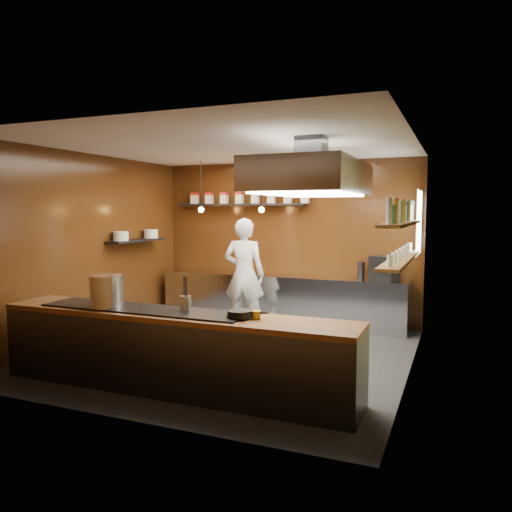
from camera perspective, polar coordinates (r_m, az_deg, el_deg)
The scene contains 26 objects.
floor at distance 7.45m, azimuth -2.85°, elevation -11.06°, with size 5.00×5.00×0.00m, color black.
back_wall at distance 9.49m, azimuth 3.52°, elevation 1.67°, with size 5.00×5.00×0.00m, color #331909.
left_wall at distance 8.54m, azimuth -18.27°, elevation 1.01°, with size 5.00×5.00×0.00m, color #331909.
right_wall at distance 6.52m, azimuth 17.39°, elevation -0.21°, with size 5.00×5.00×0.00m, color #4D4D2B.
ceiling at distance 7.21m, azimuth -2.96°, elevation 12.47°, with size 5.00×5.00×0.00m, color silver.
window_pane at distance 8.20m, azimuth 18.14°, elevation 3.65°, with size 1.00×1.00×0.00m, color white.
prep_counter at distance 9.31m, azimuth 2.83°, elevation -4.91°, with size 4.60×0.65×0.90m, color silver.
pass_counter at distance 5.97m, azimuth -9.55°, elevation -10.63°, with size 4.40×0.72×0.94m.
tin_shelf at distance 9.67m, azimuth -1.80°, elevation 5.89°, with size 2.60×0.26×0.04m, color black.
plate_shelf at distance 9.23m, azimuth -13.49°, elevation 1.74°, with size 0.30×1.40×0.04m, color black.
bottle_shelf_upper at distance 6.81m, azimuth 16.36°, elevation 3.58°, with size 0.26×2.80×0.04m, color olive.
bottle_shelf_lower at distance 6.84m, azimuth 16.26°, elevation -0.35°, with size 0.26×2.80×0.04m, color olive.
extractor_hood at distance 6.33m, azimuth 6.31°, elevation 8.95°, with size 1.20×2.00×0.72m.
pendant_left at distance 9.30m, azimuth -6.30°, elevation 5.59°, with size 0.10×0.10×0.95m.
pendant_right at distance 8.79m, azimuth 0.62°, elevation 5.64°, with size 0.10×0.10×0.95m.
storage_tins at distance 9.62m, azimuth -0.98°, elevation 6.68°, with size 2.43×0.13×0.22m.
plate_stacks at distance 9.22m, azimuth -13.50°, elevation 2.36°, with size 0.26×1.16×0.16m.
bottles at distance 6.81m, azimuth 16.39°, elevation 4.76°, with size 0.06×2.66×0.24m.
wine_glasses at distance 6.83m, azimuth 16.28°, elevation 0.36°, with size 0.07×2.37×0.13m.
stockpot_large at distance 6.24m, azimuth -16.75°, elevation -3.86°, with size 0.39×0.39×0.38m, color silver.
stockpot_small at distance 6.33m, azimuth -17.01°, elevation -4.19°, with size 0.30×0.30×0.28m, color #B6B8BD.
utensil_crock at distance 5.85m, azimuth -8.06°, elevation -5.33°, with size 0.13×0.13×0.17m, color silver.
frying_pan at distance 5.44m, azimuth -1.83°, elevation -6.61°, with size 0.45×0.29×0.07m.
butter_jar at distance 5.43m, azimuth 0.07°, elevation -6.74°, with size 0.10×0.10×0.09m, color gold.
espresso_machine at distance 8.85m, azimuth 14.43°, elevation -1.31°, with size 0.41×0.39×0.41m, color black.
chef at distance 8.68m, azimuth -1.35°, elevation -2.11°, with size 0.71×0.47×1.96m, color silver.
Camera 1 is at (3.04, -6.47, 2.10)m, focal length 35.00 mm.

